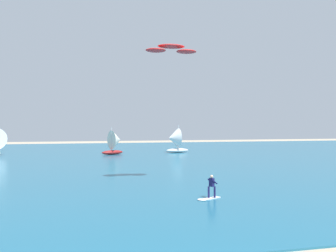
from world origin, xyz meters
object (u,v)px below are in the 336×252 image
object	(u,v)px
kite	(171,49)
sailboat_mid_right	(115,142)
kitesurfer	(210,190)
sailboat_anchored_offshore	(174,140)

from	to	relation	value
kite	sailboat_mid_right	world-z (taller)	kite
kitesurfer	kite	bearing A→B (deg)	100.20
kitesurfer	sailboat_mid_right	size ratio (longest dim) A/B	0.41
sailboat_mid_right	kite	bearing A→B (deg)	-85.61
sailboat_mid_right	sailboat_anchored_offshore	xyz separation A→B (m)	(11.33, 1.16, 0.19)
kitesurfer	sailboat_mid_right	bearing A→B (deg)	95.39
kitesurfer	sailboat_anchored_offshore	size ratio (longest dim) A/B	0.38
kite	sailboat_mid_right	distance (m)	34.08
kitesurfer	kite	xyz separation A→B (m)	(-1.20, 6.67, 11.43)
kitesurfer	sailboat_mid_right	world-z (taller)	sailboat_mid_right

